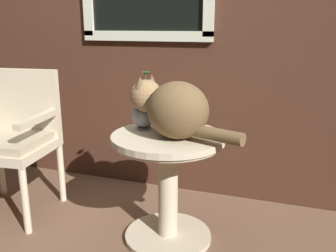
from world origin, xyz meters
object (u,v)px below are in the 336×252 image
Objects in this scene: wicker_chair at (12,133)px; cat at (174,108)px; pewter_vase_with_ivy at (144,113)px; wicker_side_table at (168,170)px.

cat is (1.14, -0.06, 0.26)m from wicker_chair.
pewter_vase_with_ivy is (-0.21, 0.09, -0.06)m from cat.
wicker_chair is at bearing 176.91° from cat.
wicker_chair is 0.95m from pewter_vase_with_ivy.
wicker_side_table is 1.92× the size of pewter_vase_with_ivy.
wicker_side_table is 0.35m from pewter_vase_with_ivy.
cat is 2.00× the size of pewter_vase_with_ivy.
wicker_chair is 2.82× the size of pewter_vase_with_ivy.
wicker_chair is at bearing -177.94° from pewter_vase_with_ivy.
wicker_side_table is at bearing -20.55° from pewter_vase_with_ivy.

